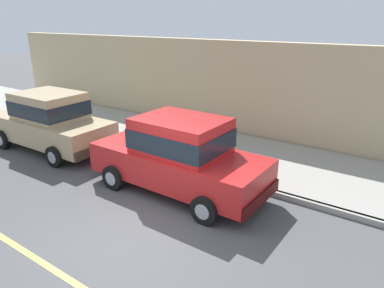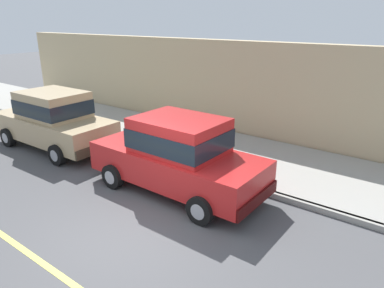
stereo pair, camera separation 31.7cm
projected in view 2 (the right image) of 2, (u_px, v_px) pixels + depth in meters
name	position (u px, v px, depth m)	size (l,w,h in m)	color
ground_plane	(134.00, 235.00, 7.14)	(80.00, 80.00, 0.00)	#4C4C4F
curb	(219.00, 178.00, 9.53)	(0.16, 64.00, 0.14)	gray
sidewalk	(251.00, 158.00, 10.88)	(3.60, 64.00, 0.14)	#99968E
lane_centre_line	(65.00, 279.00, 5.94)	(0.12, 57.60, 0.01)	#E0D64C
car_red_sedan	(178.00, 154.00, 8.69)	(2.07, 4.61, 1.92)	red
car_tan_sedan	(54.00, 119.00, 11.69)	(2.10, 4.63, 1.92)	tan
dog_grey	(208.00, 139.00, 11.51)	(0.52, 0.62, 0.49)	#999691
building_facade	(183.00, 82.00, 14.35)	(0.50, 20.00, 3.42)	tan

